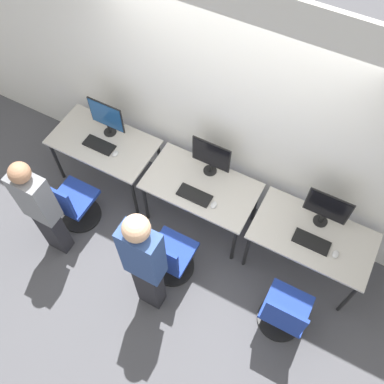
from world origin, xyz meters
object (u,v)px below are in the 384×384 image
object	(u,v)px
mouse_center	(214,205)
keyboard_right	(311,242)
office_chair_left	(72,204)
office_chair_center	(169,258)
monitor_center	(211,156)
office_chair_right	(284,314)
mouse_left	(115,154)
monitor_left	(106,117)
person_left	(40,208)
monitor_right	(327,208)
keyboard_left	(99,145)
keyboard_center	(194,195)
mouse_right	(335,254)
person_center	(144,263)

from	to	relation	value
mouse_center	keyboard_right	distance (m)	1.04
office_chair_left	office_chair_center	distance (m)	1.31
monitor_center	keyboard_right	size ratio (longest dim) A/B	1.28
office_chair_right	mouse_left	bearing A→B (deg)	164.48
monitor_left	person_left	bearing A→B (deg)	-89.73
mouse_left	monitor_right	distance (m)	2.34
keyboard_left	keyboard_center	size ratio (longest dim) A/B	1.00
monitor_left	office_chair_right	bearing A→B (deg)	-19.11
monitor_center	mouse_right	size ratio (longest dim) A/B	5.24
monitor_left	office_chair_center	xyz separation A→B (m)	(1.30, -0.91, -0.63)
keyboard_center	monitor_right	world-z (taller)	monitor_right
person_center	keyboard_right	bearing A→B (deg)	39.48
keyboard_right	office_chair_right	xyz separation A→B (m)	(0.04, -0.66, -0.38)
keyboard_right	office_chair_right	world-z (taller)	office_chair_right
office_chair_center	monitor_right	distance (m)	1.69
mouse_right	monitor_left	bearing A→B (deg)	174.79
monitor_center	mouse_center	bearing A→B (deg)	-58.01
keyboard_left	monitor_center	world-z (taller)	monitor_center
monitor_left	mouse_right	world-z (taller)	monitor_left
office_chair_left	monitor_right	size ratio (longest dim) A/B	1.87
monitor_left	monitor_right	xyz separation A→B (m)	(2.55, 0.03, 0.00)
monitor_left	office_chair_left	bearing A→B (deg)	-90.95
keyboard_left	keyboard_right	distance (m)	2.55
person_left	mouse_right	distance (m)	2.96
mouse_center	monitor_right	bearing A→B (deg)	18.60
monitor_right	office_chair_left	bearing A→B (deg)	-160.74
mouse_left	mouse_right	distance (m)	2.56
keyboard_center	keyboard_right	world-z (taller)	same
office_chair_left	keyboard_right	bearing A→B (deg)	13.76
mouse_right	keyboard_left	bearing A→B (deg)	179.34
monitor_center	keyboard_left	bearing A→B (deg)	-167.40
keyboard_center	office_chair_left	bearing A→B (deg)	-156.55
mouse_left	mouse_center	world-z (taller)	same
mouse_right	office_chair_right	world-z (taller)	office_chair_right
monitor_center	person_center	xyz separation A→B (m)	(0.01, -1.34, -0.02)
keyboard_center	mouse_right	bearing A→B (deg)	1.80
office_chair_right	mouse_center	bearing A→B (deg)	151.72
keyboard_center	office_chair_center	xyz separation A→B (m)	(0.02, -0.61, -0.38)
monitor_left	monitor_center	bearing A→B (deg)	2.76
monitor_left	person_center	distance (m)	1.81
person_left	mouse_right	world-z (taller)	person_left
mouse_left	keyboard_right	xyz separation A→B (m)	(2.31, 0.01, -0.01)
keyboard_left	person_center	size ratio (longest dim) A/B	0.21
mouse_right	monitor_right	bearing A→B (deg)	131.10
office_chair_left	mouse_center	world-z (taller)	office_chair_left
keyboard_left	monitor_right	xyz separation A→B (m)	(2.55, 0.26, 0.25)
keyboard_center	mouse_right	world-z (taller)	mouse_right
keyboard_left	office_chair_right	bearing A→B (deg)	-14.59
person_center	keyboard_center	bearing A→B (deg)	90.38
keyboard_left	keyboard_center	bearing A→B (deg)	-3.60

